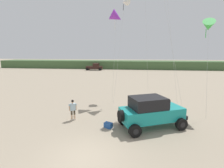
% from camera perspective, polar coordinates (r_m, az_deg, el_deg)
% --- Properties ---
extents(ground_plane, '(220.00, 220.00, 0.00)m').
position_cam_1_polar(ground_plane, '(9.95, -8.76, -22.36)').
color(ground_plane, gray).
extents(dune_ridge, '(90.00, 7.39, 2.41)m').
position_cam_1_polar(dune_ridge, '(56.66, 8.72, 6.20)').
color(dune_ridge, '#426038').
rests_on(dune_ridge, ground_plane).
extents(jeep, '(5.00, 3.95, 2.26)m').
position_cam_1_polar(jeep, '(12.91, 12.49, -8.63)').
color(jeep, teal).
rests_on(jeep, ground_plane).
extents(person_watching, '(0.56, 0.44, 1.67)m').
position_cam_1_polar(person_watching, '(14.32, -12.56, -7.82)').
color(person_watching, '#DBB28E').
rests_on(person_watching, ground_plane).
extents(cooler_box, '(0.66, 0.57, 0.38)m').
position_cam_1_polar(cooler_box, '(12.91, -1.23, -13.18)').
color(cooler_box, '#23519E').
rests_on(cooler_box, ground_plane).
extents(distant_pickup, '(4.62, 2.41, 1.98)m').
position_cam_1_polar(distant_pickup, '(51.51, -5.62, 5.55)').
color(distant_pickup, black).
rests_on(distant_pickup, ground_plane).
extents(kite_blue_swept, '(1.79, 1.92, 9.73)m').
position_cam_1_polar(kite_blue_swept, '(19.32, 1.41, 20.87)').
color(kite_blue_swept, purple).
rests_on(kite_blue_swept, ground_plane).
extents(kite_white_parafoil, '(1.37, 2.52, 8.08)m').
position_cam_1_polar(kite_white_parafoil, '(17.24, 28.78, 16.16)').
color(kite_white_parafoil, green).
rests_on(kite_white_parafoil, ground_plane).
extents(kite_black_sled, '(1.47, 4.55, 11.51)m').
position_cam_1_polar(kite_black_sled, '(21.94, 4.14, 25.00)').
color(kite_black_sled, white).
rests_on(kite_black_sled, ground_plane).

